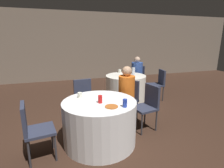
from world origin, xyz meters
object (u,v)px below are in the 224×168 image
object	(u,v)px
chair_near_northeast	(128,97)
chair_far_east	(159,82)
soda_can_red	(100,99)
person_orange_shirt	(125,95)
chair_near_north	(84,95)
table_far	(126,88)
chair_near_west	(32,126)
soda_can_blue	(125,103)
chair_far_northeast	(138,77)
chair_near_east	(148,103)
person_blue_shirt	(136,75)
pizza_plate_near	(111,107)
table_near	(100,122)
bottle_far	(133,72)

from	to	relation	value
chair_near_northeast	chair_far_east	world-z (taller)	same
chair_near_northeast	soda_can_red	world-z (taller)	chair_near_northeast
chair_near_northeast	person_orange_shirt	distance (m)	0.17
chair_near_north	person_orange_shirt	distance (m)	0.90
table_far	chair_far_east	xyz separation A→B (m)	(0.95, -0.15, 0.16)
chair_near_west	soda_can_blue	bearing A→B (deg)	72.24
chair_near_north	chair_far_northeast	distance (m)	2.43
chair_near_northeast	chair_near_north	bearing A→B (deg)	28.28
chair_near_north	chair_near_east	size ratio (longest dim) A/B	1.00
person_orange_shirt	person_blue_shirt	distance (m)	2.10
chair_near_northeast	pizza_plate_near	xyz separation A→B (m)	(-0.67, -0.95, 0.22)
chair_near_west	person_blue_shirt	distance (m)	3.71
table_far	pizza_plate_near	xyz separation A→B (m)	(-1.07, -2.08, 0.37)
chair_far_east	person_blue_shirt	xyz separation A→B (m)	(-0.37, 0.71, 0.08)
chair_near_west	soda_can_blue	distance (m)	1.34
table_near	chair_near_east	world-z (taller)	chair_near_east
chair_near_northeast	chair_far_northeast	distance (m)	2.10
person_blue_shirt	soda_can_blue	bearing A→B (deg)	107.51
chair_near_northeast	soda_can_blue	distance (m)	1.14
soda_can_blue	table_far	bearing A→B (deg)	67.62
chair_near_west	chair_far_northeast	world-z (taller)	same
table_far	chair_near_northeast	size ratio (longest dim) A/B	1.28
person_blue_shirt	bottle_far	size ratio (longest dim) A/B	5.11
table_near	chair_near_east	distance (m)	1.02
chair_near_east	person_blue_shirt	bearing A→B (deg)	-30.10
chair_near_northeast	bottle_far	size ratio (longest dim) A/B	3.76
table_near	soda_can_red	bearing A→B (deg)	-91.73
table_far	pizza_plate_near	world-z (taller)	pizza_plate_near
chair_near_west	soda_can_red	world-z (taller)	chair_near_west
table_near	chair_far_northeast	world-z (taller)	chair_far_northeast
table_near	table_far	size ratio (longest dim) A/B	1.09
chair_near_north	table_far	bearing A→B (deg)	-154.85
chair_near_north	chair_far_northeast	xyz separation A→B (m)	(1.97, 1.44, 0.00)
table_far	chair_near_east	bearing A→B (deg)	-96.58
chair_near_north	soda_can_blue	size ratio (longest dim) A/B	7.07
chair_near_west	pizza_plate_near	xyz separation A→B (m)	(1.10, -0.16, 0.22)
soda_can_red	table_near	bearing A→B (deg)	88.27
chair_near_north	soda_can_blue	distance (m)	1.45
chair_near_north	soda_can_red	size ratio (longest dim) A/B	7.07
table_far	table_near	bearing A→B (deg)	-123.54
chair_near_west	person_blue_shirt	world-z (taller)	person_blue_shirt
chair_far_east	soda_can_red	world-z (taller)	chair_far_east
chair_far_northeast	soda_can_red	xyz separation A→B (m)	(-1.87, -2.52, 0.27)
table_near	person_orange_shirt	world-z (taller)	person_orange_shirt
person_blue_shirt	bottle_far	xyz separation A→B (m)	(-0.42, -0.69, 0.25)
chair_near_west	chair_far_east	bearing A→B (deg)	110.84
chair_near_north	chair_near_east	bearing A→B (deg)	137.34
chair_far_northeast	chair_far_east	bearing A→B (deg)	153.33
chair_near_east	chair_far_east	size ratio (longest dim) A/B	1.00
chair_near_west	bottle_far	world-z (taller)	bottle_far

